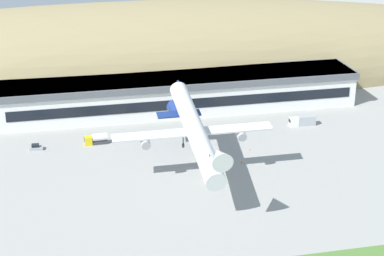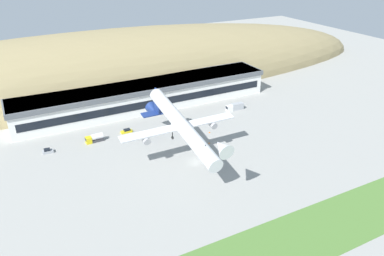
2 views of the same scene
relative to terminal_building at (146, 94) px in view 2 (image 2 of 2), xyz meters
name	(u,v)px [view 2 (image 2 of 2)]	position (x,y,z in m)	size (l,w,h in m)	color
ground_plane	(196,162)	(-2.65, -52.15, -6.51)	(434.81, 434.81, 0.00)	gray
grass_strip_foreground	(282,246)	(-2.65, -96.57, -6.47)	(391.33, 17.47, 0.08)	#4C7533
hill_backdrop	(96,85)	(-12.59, 40.55, -6.51)	(354.91, 73.03, 55.19)	#8E7F56
terminal_building	(146,94)	(0.00, 0.00, 0.00)	(114.94, 18.11, 11.50)	white
cargo_airplane	(181,125)	(-6.31, -48.38, 6.57)	(40.91, 55.19, 13.52)	silver
service_car_0	(127,131)	(-16.18, -19.75, -5.93)	(4.41, 1.88, 1.41)	gold
service_car_1	(48,151)	(-46.10, -22.30, -5.82)	(3.79, 1.95, 1.69)	#999EA3
fuel_truck	(235,107)	(33.89, -20.64, -5.12)	(8.22, 2.72, 2.92)	silver
box_truck	(95,138)	(-29.16, -21.65, -5.06)	(6.65, 2.46, 3.09)	gold
traffic_cone_0	(209,132)	(12.49, -35.11, -6.23)	(0.52, 0.52, 0.58)	orange
traffic_cone_1	(209,143)	(8.01, -42.59, -6.23)	(0.52, 0.52, 0.58)	orange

